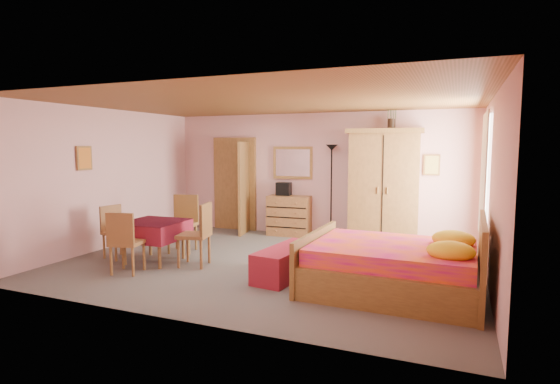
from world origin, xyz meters
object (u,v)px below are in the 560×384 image
at_px(dining_table, 154,241).
at_px(chair_south, 127,242).
at_px(bed, 392,253).
at_px(bench, 287,262).
at_px(wardrobe, 384,187).
at_px(sunflower_vase, 392,115).
at_px(chair_east, 194,235).
at_px(chair_north, 182,224).
at_px(chair_west, 118,232).
at_px(floor_lamp, 331,192).
at_px(stereo, 284,189).
at_px(chest_of_drawers, 289,216).
at_px(wall_mirror, 293,163).

relative_size(dining_table, chair_south, 0.98).
relative_size(bed, bench, 1.71).
bearing_deg(wardrobe, dining_table, -143.70).
xyz_separation_m(sunflower_vase, chair_east, (-2.64, -2.84, -2.00)).
xyz_separation_m(sunflower_vase, chair_south, (-3.35, -3.55, -2.04)).
height_order(dining_table, chair_north, chair_north).
relative_size(bed, chair_west, 2.50).
bearing_deg(chair_south, dining_table, 80.01).
height_order(bench, chair_west, chair_west).
xyz_separation_m(wardrobe, chair_west, (-4.02, -2.82, -0.67)).
bearing_deg(floor_lamp, chair_east, -117.08).
relative_size(stereo, wardrobe, 0.13).
relative_size(sunflower_vase, chair_west, 0.60).
distance_m(floor_lamp, chair_west, 4.18).
distance_m(floor_lamp, wardrobe, 1.10).
xyz_separation_m(stereo, floor_lamp, (1.06, -0.02, -0.02)).
bearing_deg(chair_north, bed, 154.73).
bearing_deg(bench, chair_north, 163.20).
relative_size(sunflower_vase, chair_north, 0.53).
relative_size(chest_of_drawers, chair_west, 1.01).
height_order(wall_mirror, bed, wall_mirror).
xyz_separation_m(floor_lamp, bed, (1.65, -2.93, -0.45)).
relative_size(stereo, dining_table, 0.32).
bearing_deg(stereo, floor_lamp, -1.01).
height_order(wardrobe, dining_table, wardrobe).
distance_m(stereo, chair_east, 2.94).
relative_size(chair_west, chair_east, 0.89).
height_order(bench, chair_east, chair_east).
height_order(floor_lamp, bed, floor_lamp).
height_order(dining_table, chair_south, chair_south).
bearing_deg(stereo, wall_mirror, 46.05).
bearing_deg(chair_south, stereo, 59.91).
xyz_separation_m(chair_south, chair_west, (-0.77, 0.64, -0.02)).
relative_size(wardrobe, chair_west, 2.50).
bearing_deg(chair_south, sunflower_vase, 33.81).
bearing_deg(dining_table, chair_north, 87.58).
relative_size(wall_mirror, bed, 0.40).
xyz_separation_m(chair_south, chair_north, (-0.00, 1.42, 0.04)).
distance_m(floor_lamp, chair_south, 4.20).
bearing_deg(bench, chest_of_drawers, 110.34).
xyz_separation_m(wall_mirror, chair_west, (-2.02, -3.10, -1.10)).
xyz_separation_m(wardrobe, sunflower_vase, (0.10, 0.10, 1.39)).
xyz_separation_m(chair_north, chair_east, (0.71, -0.71, -0.00)).
xyz_separation_m(floor_lamp, sunflower_vase, (1.18, -0.01, 1.54)).
bearing_deg(chair_west, bed, 102.35).
bearing_deg(floor_lamp, sunflower_vase, -0.31).
bearing_deg(stereo, dining_table, -111.44).
bearing_deg(chair_west, sunflower_vase, 137.72).
relative_size(wall_mirror, bench, 0.68).
bearing_deg(chair_west, chair_south, 62.67).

